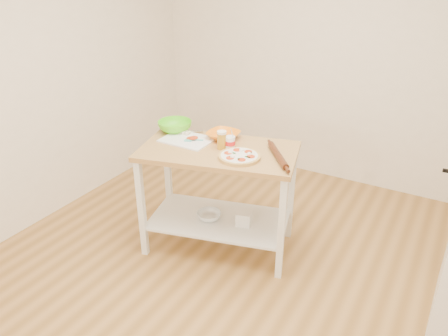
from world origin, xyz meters
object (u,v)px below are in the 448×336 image
cutting_board (187,139)px  orange_bowl (223,135)px  knife (183,132)px  prep_island (219,177)px  yogurt_tub (230,142)px  pizza (239,156)px  shelf_bin (244,218)px  green_bowl (175,126)px  shelf_glass_bowl (209,216)px  spatula (193,140)px  rolling_pin (278,155)px  beer_pint (222,140)px

cutting_board → orange_bowl: (0.24, 0.17, 0.02)m
knife → orange_bowl: 0.36m
prep_island → yogurt_tub: size_ratio=7.66×
pizza → shelf_bin: pizza is taller
cutting_board → yogurt_tub: bearing=4.6°
knife → cutting_board: bearing=-76.3°
green_bowl → shelf_bin: 0.97m
prep_island → shelf_glass_bowl: size_ratio=6.58×
cutting_board → spatula: 0.06m
cutting_board → shelf_glass_bowl: 0.67m
pizza → shelf_glass_bowl: 0.69m
pizza → spatula: 0.48m
orange_bowl → prep_island: bearing=-70.5°
green_bowl → shelf_bin: (0.74, -0.12, -0.63)m
pizza → shelf_glass_bowl: size_ratio=1.55×
cutting_board → green_bowl: bearing=151.0°
shelf_glass_bowl → prep_island: bearing=33.1°
shelf_bin → rolling_pin: bearing=9.3°
spatula → shelf_bin: bearing=-18.5°
spatula → orange_bowl: orange_bowl is taller
pizza → knife: (-0.65, 0.20, 0.00)m
rolling_pin → spatula: bearing=-176.0°
prep_island → pizza: bearing=-17.8°
pizza → green_bowl: (-0.74, 0.21, 0.03)m
prep_island → cutting_board: cutting_board is taller
beer_pint → shelf_glass_bowl: beer_pint is taller
rolling_pin → shelf_glass_bowl: 0.84m
spatula → rolling_pin: rolling_pin is taller
spatula → beer_pint: size_ratio=0.97×
knife → green_bowl: 0.09m
shelf_bin → pizza: bearing=-91.3°
prep_island → yogurt_tub: 0.31m
knife → shelf_bin: bearing=-43.6°
pizza → yogurt_tub: yogurt_tub is taller
cutting_board → rolling_pin: rolling_pin is taller
rolling_pin → prep_island: bearing=-171.7°
spatula → green_bowl: green_bowl is taller
green_bowl → rolling_pin: green_bowl is taller
knife → rolling_pin: size_ratio=0.54×
beer_pint → rolling_pin: size_ratio=0.34×
beer_pint → pizza: bearing=-23.9°
pizza → shelf_bin: size_ratio=2.69×
spatula → orange_bowl: bearing=25.2°
knife → shelf_glass_bowl: bearing=-60.8°
prep_island → shelf_bin: size_ratio=11.46×
cutting_board → yogurt_tub: yogurt_tub is taller
pizza → green_bowl: bearing=163.8°
prep_island → yogurt_tub: (0.07, 0.06, 0.30)m
prep_island → beer_pint: 0.32m
orange_bowl → shelf_bin: size_ratio=2.19×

